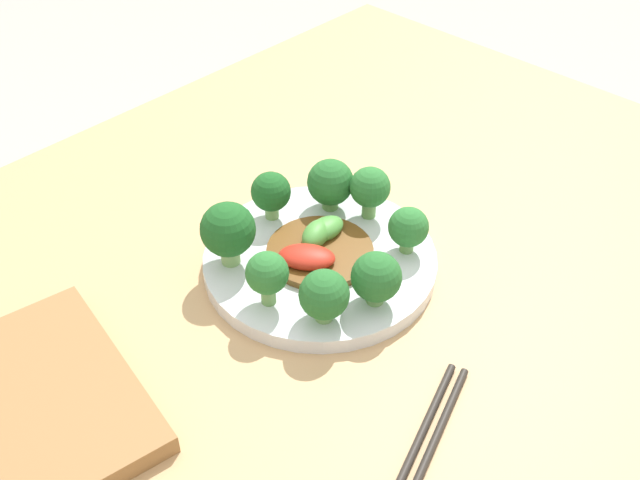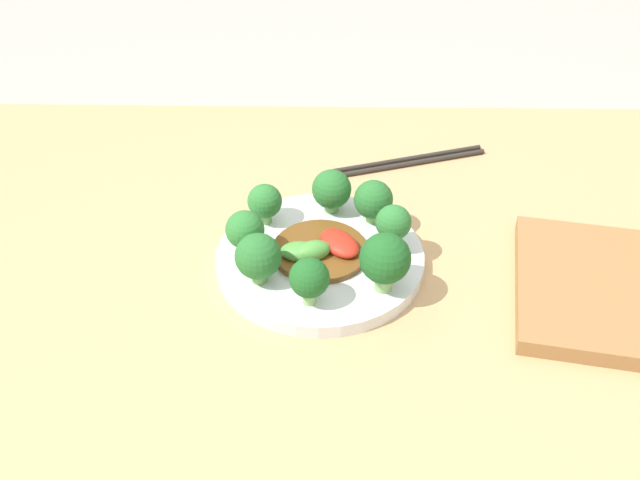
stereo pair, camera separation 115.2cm
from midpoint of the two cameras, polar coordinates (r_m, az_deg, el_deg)
The scene contains 12 objects.
table at distance 0.95m, azimuth 19.13°, elevation -44.67°, with size 1.16×0.80×0.75m.
plate at distance 0.60m, azimuth 31.85°, elevation -38.46°, with size 0.24×0.24×0.02m.
broccoli_south at distance 0.59m, azimuth 43.15°, elevation -41.30°, with size 0.05×0.05×0.06m.
broccoli_southeast at distance 0.61m, azimuth 41.69°, elevation -33.67°, with size 0.04×0.04×0.05m.
broccoli_northeast at distance 0.58m, azimuth 30.85°, elevation -29.73°, with size 0.05×0.05×0.06m.
broccoli_west at distance 0.54m, azimuth 31.97°, elevation -45.69°, with size 0.04×0.04×0.06m.
broccoli_southwest at distance 0.56m, azimuth 39.60°, elevation -45.53°, with size 0.05×0.05×0.06m.
broccoli_northwest at distance 0.52m, azimuth 23.53°, elevation -41.13°, with size 0.06×0.06×0.07m.
broccoli_east at distance 0.59m, azimuth 35.69°, elevation -29.76°, with size 0.04×0.04×0.06m.
broccoli_north at distance 0.55m, azimuth 24.84°, elevation -32.89°, with size 0.04×0.04×0.06m.
stirfry_center at distance 0.58m, azimuth 32.29°, elevation -37.87°, with size 0.11×0.11×0.03m.
chopsticks at distance 0.66m, azimuth 56.25°, elevation -53.77°, with size 0.22×0.09×0.01m.
Camera 1 is at (-0.40, -0.42, 1.28)m, focal length 42.00 mm.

